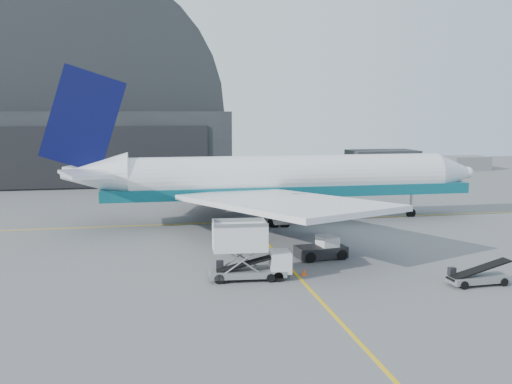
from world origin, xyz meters
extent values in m
plane|color=#565659|center=(0.00, 0.00, 0.00)|extent=(200.00, 200.00, 0.00)
cube|color=gold|center=(0.00, 20.00, 0.01)|extent=(80.00, 0.25, 0.02)
cube|color=gold|center=(0.00, -2.00, 0.01)|extent=(0.25, 40.00, 0.02)
cube|color=black|center=(-22.00, 65.00, 6.00)|extent=(50.00, 28.00, 12.00)
cube|color=black|center=(-22.00, 50.90, 5.00)|extent=(42.00, 0.40, 9.50)
cube|color=black|center=(38.00, 72.00, 0.00)|extent=(14.00, 8.00, 4.00)
cube|color=slate|center=(55.00, 68.00, 0.00)|extent=(8.00, 6.00, 2.80)
cylinder|color=white|center=(4.65, 19.50, 4.96)|extent=(34.31, 4.57, 4.57)
cone|color=white|center=(23.90, 19.50, 4.96)|extent=(4.19, 4.57, 4.57)
sphere|color=white|center=(25.81, 19.50, 4.96)|extent=(1.33, 1.33, 1.33)
cone|color=white|center=(-15.84, 19.50, 5.53)|extent=(6.67, 4.57, 4.57)
cube|color=black|center=(22.76, 19.50, 5.53)|extent=(2.48, 2.10, 0.67)
cube|color=#0B525F|center=(4.65, 19.50, 3.48)|extent=(40.03, 4.62, 1.14)
cube|color=white|center=(0.84, 8.07, 4.00)|extent=(17.57, 23.37, 1.39)
cube|color=white|center=(0.84, 30.94, 4.00)|extent=(17.57, 23.37, 1.39)
cube|color=white|center=(-16.32, 15.21, 6.10)|extent=(5.83, 7.98, 0.33)
cube|color=white|center=(-16.32, 23.79, 6.10)|extent=(5.83, 7.98, 0.33)
cube|color=#070A37|center=(-16.79, 19.50, 11.15)|extent=(8.84, 0.48, 10.98)
cylinder|color=gray|center=(3.70, 11.88, 2.48)|extent=(4.96, 2.57, 2.57)
cylinder|color=gray|center=(3.70, 27.13, 2.48)|extent=(4.96, 2.57, 2.57)
cylinder|color=#A5A5AA|center=(18.95, 19.50, 1.33)|extent=(0.27, 0.27, 2.67)
cylinder|color=black|center=(18.95, 19.50, 0.43)|extent=(1.05, 0.33, 1.05)
cylinder|color=black|center=(2.74, 16.45, 0.52)|extent=(1.24, 0.43, 1.24)
cylinder|color=black|center=(2.74, 22.55, 0.52)|extent=(1.24, 0.43, 1.24)
cube|color=slate|center=(-3.73, -1.22, 0.50)|extent=(5.55, 2.49, 0.45)
cube|color=silver|center=(-1.38, -1.36, 1.22)|extent=(1.57, 2.16, 1.45)
cube|color=black|center=(-0.70, -1.40, 1.45)|extent=(0.18, 1.72, 0.81)
cube|color=silver|center=(-4.27, -1.18, 3.07)|extent=(3.93, 2.49, 1.81)
cylinder|color=black|center=(-1.71, -2.29, 0.36)|extent=(0.74, 0.31, 0.72)
cylinder|color=black|center=(-1.59, -0.39, 0.36)|extent=(0.74, 0.31, 0.72)
cylinder|color=black|center=(-5.86, -2.04, 0.36)|extent=(0.74, 0.31, 0.72)
cylinder|color=black|center=(-5.74, -0.14, 0.36)|extent=(0.74, 0.31, 0.72)
cube|color=black|center=(3.21, 3.49, 0.55)|extent=(4.23, 2.71, 0.89)
cube|color=silver|center=(3.80, 3.57, 1.34)|extent=(1.62, 1.96, 0.89)
cylinder|color=black|center=(4.73, 2.69, 0.40)|extent=(0.93, 0.47, 0.89)
cylinder|color=black|center=(4.46, 4.66, 0.40)|extent=(0.93, 0.47, 0.89)
cylinder|color=black|center=(1.97, 2.32, 0.40)|extent=(0.93, 0.47, 0.89)
cylinder|color=black|center=(1.70, 4.28, 0.40)|extent=(0.93, 0.47, 0.89)
cube|color=slate|center=(-3.83, -1.43, 0.47)|extent=(4.70, 1.98, 0.47)
cube|color=black|center=(-3.83, -1.43, 1.20)|extent=(4.95, 1.49, 1.33)
cube|color=black|center=(-5.64, -0.69, 0.99)|extent=(0.56, 0.46, 0.62)
cylinder|color=black|center=(-2.24, -2.32, 0.31)|extent=(0.65, 0.32, 0.62)
cylinder|color=black|center=(-2.11, -0.87, 0.31)|extent=(0.65, 0.32, 0.62)
cylinder|color=black|center=(-5.56, -2.00, 0.31)|extent=(0.65, 0.32, 0.62)
cylinder|color=black|center=(-5.42, -0.55, 0.31)|extent=(0.65, 0.32, 0.62)
cube|color=slate|center=(11.73, -5.63, 0.43)|extent=(4.30, 1.63, 0.43)
cube|color=black|center=(11.73, -5.63, 1.11)|extent=(4.55, 1.16, 1.23)
cube|color=black|center=(9.97, -5.17, 0.91)|extent=(0.50, 0.41, 0.58)
cylinder|color=black|center=(13.30, -6.24, 0.29)|extent=(0.59, 0.27, 0.58)
cylinder|color=black|center=(13.24, -4.89, 0.29)|extent=(0.59, 0.27, 0.58)
cylinder|color=black|center=(10.22, -6.37, 0.29)|extent=(0.59, 0.27, 0.58)
cylinder|color=black|center=(10.16, -5.02, 0.29)|extent=(0.59, 0.27, 0.58)
cube|color=#FF4E08|center=(0.52, -1.11, 0.01)|extent=(0.34, 0.34, 0.03)
cone|color=#FF4E08|center=(0.52, -1.11, 0.25)|extent=(0.34, 0.34, 0.50)
camera|label=1|loc=(-10.59, -40.23, 11.84)|focal=40.00mm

